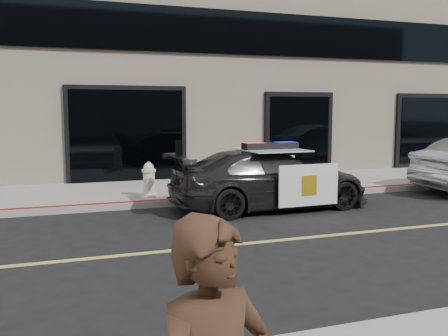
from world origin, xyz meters
name	(u,v)px	position (x,y,z in m)	size (l,w,h in m)	color
ground	(253,243)	(0.00, 0.00, 0.00)	(120.00, 120.00, 0.00)	black
sidewalk_n	(176,190)	(0.00, 5.25, 0.07)	(60.00, 3.50, 0.15)	gray
building_n	(138,0)	(0.00, 10.50, 6.00)	(60.00, 7.00, 12.00)	#756856
police_car	(270,179)	(1.49, 2.58, 0.66)	(2.23, 4.64, 1.48)	black
fire_hydrant	(149,181)	(-0.95, 4.06, 0.54)	(0.38, 0.52, 0.83)	beige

